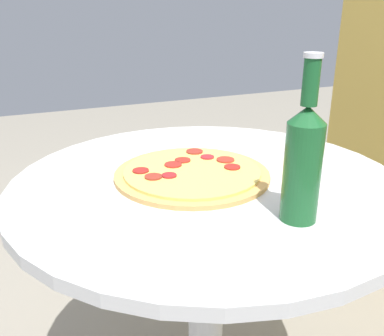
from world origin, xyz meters
name	(u,v)px	position (x,y,z in m)	size (l,w,h in m)	color
table	(207,253)	(0.00, 0.00, 0.55)	(0.85, 0.85, 0.74)	silver
pizza	(192,173)	(-0.03, -0.03, 0.75)	(0.34, 0.34, 0.02)	tan
beer_bottle	(303,160)	(0.23, 0.07, 0.85)	(0.06, 0.06, 0.29)	#195628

